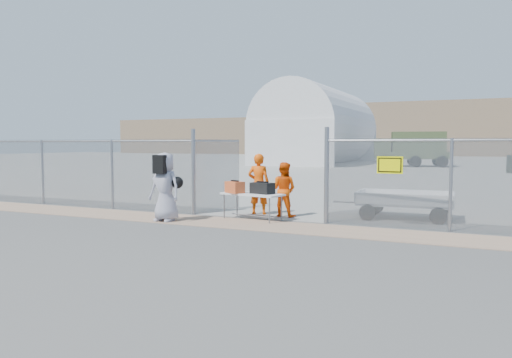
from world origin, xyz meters
The scene contains 14 objects.
ground centered at (0.00, 0.00, 0.00)m, with size 160.00×160.00×0.00m, color #3F3F3F.
tarmac_inside centered at (0.00, 42.00, 0.01)m, with size 160.00×80.00×0.01m, color gray.
dirt_strip centered at (0.00, 1.00, 0.01)m, with size 44.00×1.60×0.01m, color #9C7E65.
distant_hills centered at (5.00, 78.00, 4.50)m, with size 140.00×6.00×9.00m, color #7F684F, non-canonical shape.
chain_link_fence centered at (0.00, 2.00, 1.10)m, with size 40.00×0.20×2.20m, color gray, non-canonical shape.
quonset_hangar centered at (-10.00, 40.00, 4.00)m, with size 9.00×18.00×8.00m, color silver, non-canonical shape.
folding_table centered at (-0.01, 1.78, 0.36)m, with size 1.71×0.71×0.73m, color white, non-canonical shape.
orange_bag centered at (-0.48, 1.66, 0.88)m, with size 0.50×0.33×0.31m, color #E45D2C.
black_duffel centered at (0.28, 1.79, 0.87)m, with size 0.61×0.36×0.30m, color black.
security_worker_left centered at (-0.27, 2.78, 0.89)m, with size 0.65×0.43×1.79m, color #F25308.
security_worker_right centered at (0.56, 2.65, 0.77)m, with size 0.75×0.59×1.55m, color #F25308.
visitor centered at (-2.01, 0.57, 0.92)m, with size 0.90×0.59×1.84m, color #9898A7.
utility_trailer centered at (3.75, 3.67, 0.40)m, with size 3.29×1.70×0.80m, color white, non-canonical shape.
military_truck centered at (-0.07, 35.94, 1.55)m, with size 6.49×2.40×3.10m, color #3F4E2C, non-canonical shape.
Camera 1 is at (5.64, -10.44, 2.08)m, focal length 35.00 mm.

